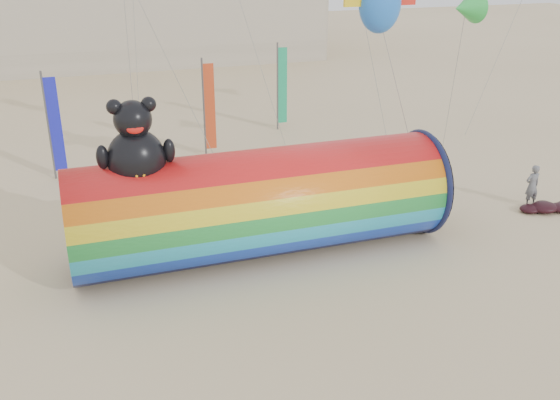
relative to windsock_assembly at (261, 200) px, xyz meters
name	(u,v)px	position (x,y,z in m)	size (l,w,h in m)	color
ground	(280,284)	(-0.12, -2.49, -2.06)	(160.00, 160.00, 0.00)	#CCB58C
windsock_assembly	(261,200)	(0.00, 0.00, 0.00)	(13.44, 4.09, 6.20)	red
kite_handler	(532,186)	(12.28, 0.31, -1.12)	(0.68, 0.45, 1.87)	slate
fabric_bundle	(547,207)	(12.64, -0.38, -1.88)	(2.62, 1.35, 0.41)	#330911
festival_banners	(190,105)	(-0.06, 12.39, 0.58)	(13.53, 4.67, 5.20)	#59595E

